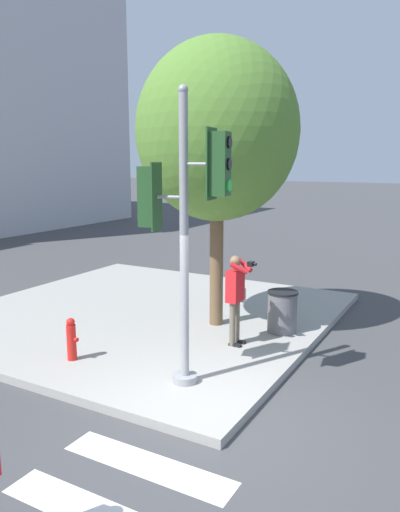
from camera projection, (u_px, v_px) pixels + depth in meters
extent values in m
plane|color=#424244|center=(205.00, 423.00, 6.95)|extent=(160.00, 160.00, 0.00)
cube|color=#9E9B96|center=(145.00, 314.00, 11.61)|extent=(8.00, 8.00, 0.14)
cube|color=silver|center=(148.00, 465.00, 5.98)|extent=(0.47, 2.25, 0.01)
cylinder|color=#939399|center=(185.00, 378.00, 7.89)|extent=(0.39, 0.39, 0.12)
cylinder|color=#939399|center=(184.00, 241.00, 7.48)|extent=(0.14, 0.14, 4.28)
sphere|color=#939399|center=(183.00, 90.00, 7.07)|extent=(0.15, 0.15, 0.15)
cylinder|color=#939399|center=(168.00, 197.00, 7.43)|extent=(0.13, 0.38, 0.05)
cube|color=#234C23|center=(148.00, 197.00, 7.51)|extent=(0.35, 0.30, 0.90)
cube|color=#234C23|center=(157.00, 197.00, 7.47)|extent=(0.41, 0.12, 1.02)
cylinder|color=black|center=(140.00, 176.00, 7.49)|extent=(0.17, 0.07, 0.17)
cylinder|color=black|center=(140.00, 196.00, 7.55)|extent=(0.17, 0.07, 0.17)
cylinder|color=green|center=(141.00, 216.00, 7.60)|extent=(0.17, 0.07, 0.17)
cylinder|color=#939399|center=(200.00, 164.00, 7.18)|extent=(0.10, 0.38, 0.05)
cube|color=#234C23|center=(220.00, 164.00, 7.07)|extent=(0.33, 0.28, 0.90)
cube|color=#234C23|center=(211.00, 164.00, 7.11)|extent=(0.42, 0.08, 1.02)
cylinder|color=black|center=(229.00, 142.00, 6.96)|extent=(0.17, 0.05, 0.17)
cylinder|color=black|center=(229.00, 164.00, 7.02)|extent=(0.17, 0.05, 0.17)
cylinder|color=green|center=(229.00, 186.00, 7.08)|extent=(0.17, 0.05, 0.17)
cube|color=black|center=(235.00, 345.00, 9.41)|extent=(0.09, 0.24, 0.05)
cube|color=black|center=(239.00, 342.00, 9.58)|extent=(0.09, 0.24, 0.05)
cylinder|color=#6B6051|center=(232.00, 324.00, 9.36)|extent=(0.11, 0.11, 0.85)
cylinder|color=#6B6051|center=(237.00, 321.00, 9.54)|extent=(0.11, 0.11, 0.85)
cube|color=red|center=(235.00, 286.00, 9.31)|extent=(0.40, 0.22, 0.60)
sphere|color=#8C664C|center=(235.00, 261.00, 9.23)|extent=(0.21, 0.21, 0.21)
cube|color=black|center=(251.00, 264.00, 9.08)|extent=(0.12, 0.10, 0.09)
cylinder|color=black|center=(254.00, 264.00, 9.05)|extent=(0.06, 0.08, 0.06)
cylinder|color=red|center=(239.00, 268.00, 9.06)|extent=(0.23, 0.35, 0.23)
cylinder|color=red|center=(245.00, 265.00, 9.29)|extent=(0.23, 0.35, 0.23)
cube|color=#B7B2A8|center=(240.00, 295.00, 9.61)|extent=(0.10, 0.20, 0.26)
cylinder|color=brown|center=(216.00, 258.00, 10.44)|extent=(0.28, 0.28, 2.88)
ellipsoid|color=#568433|center=(217.00, 131.00, 9.95)|extent=(3.27, 3.27, 3.60)
cylinder|color=red|center=(72.00, 342.00, 8.72)|extent=(0.16, 0.16, 0.64)
sphere|color=red|center=(71.00, 322.00, 8.66)|extent=(0.15, 0.15, 0.15)
cylinder|color=red|center=(76.00, 340.00, 8.66)|extent=(0.07, 0.06, 0.07)
cylinder|color=#5B5B60|center=(282.00, 312.00, 10.15)|extent=(0.59, 0.59, 0.81)
cylinder|color=black|center=(283.00, 292.00, 10.07)|extent=(0.62, 0.62, 0.04)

